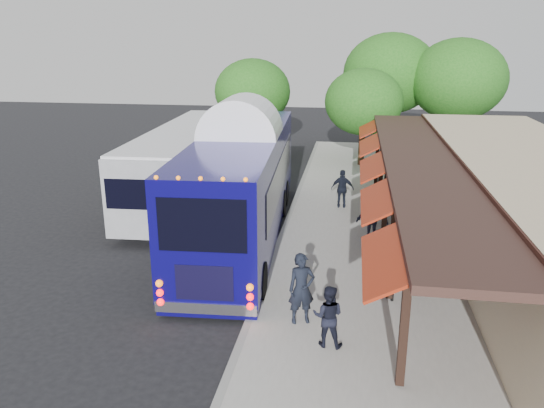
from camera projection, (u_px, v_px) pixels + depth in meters
The scene contains 15 objects.
ground at pixel (259, 295), 15.71m from camera, with size 90.00×90.00×0.00m, color black.
sidewalk at pixel (417, 251), 18.74m from camera, with size 10.00×40.00×0.15m, color #9E9B93.
curb at pixel (279, 244), 19.46m from camera, with size 0.20×40.00×0.16m, color gray.
station_shelter at pixel (526, 208), 17.71m from camera, with size 8.15×20.00×3.60m.
coach_bus at pixel (242, 179), 19.67m from camera, with size 3.51×13.34×4.23m.
city_bus at pixel (187, 161), 24.47m from camera, with size 3.27×12.69×3.38m.
ped_a at pixel (302, 289), 13.66m from camera, with size 0.70×0.46×1.91m, color black.
ped_b at pixel (328, 316), 12.67m from camera, with size 0.76×0.59×1.56m, color black.
ped_c at pixel (342, 189), 23.15m from camera, with size 0.99×0.41×1.69m, color black.
ped_d at pixel (372, 215), 19.48m from camera, with size 1.17×0.67×1.81m, color black.
sign_board at pixel (394, 275), 14.82m from camera, with size 0.22×0.52×1.17m.
tree_left at pixel (364, 102), 30.26m from camera, with size 4.46×4.46×5.71m.
tree_mid at pixel (390, 74), 33.98m from camera, with size 6.00×6.00×7.68m.
tree_right at pixel (458, 80), 31.87m from camera, with size 5.75×5.75×7.36m.
tree_far at pixel (253, 92), 33.37m from camera, with size 4.78×4.78×6.12m.
Camera 1 is at (2.56, -13.96, 7.28)m, focal length 35.00 mm.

